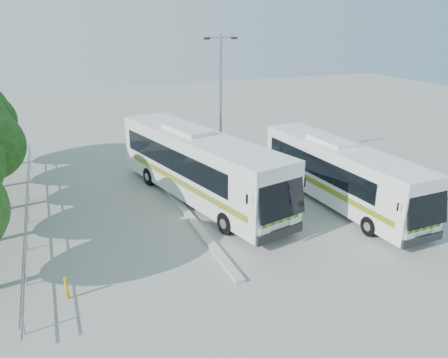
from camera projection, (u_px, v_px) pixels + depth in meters
name	position (u px, v px, depth m)	size (l,w,h in m)	color
ground	(234.00, 214.00, 22.96)	(100.00, 100.00, 0.00)	#979792
kerb_divider	(181.00, 206.00, 23.86)	(0.40, 16.00, 0.15)	#B2B2AD
railing	(27.00, 202.00, 22.64)	(0.06, 22.00, 1.00)	gray
coach_main	(199.00, 165.00, 24.16)	(5.79, 13.82, 3.77)	silver
coach_adjacent	(340.00, 173.00, 23.73)	(2.91, 11.93, 3.29)	white
lamppost	(221.00, 99.00, 27.96)	(2.16, 0.26, 8.85)	#989BA1
bollard	(67.00, 288.00, 15.87)	(0.12, 0.12, 0.88)	#D99C0C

